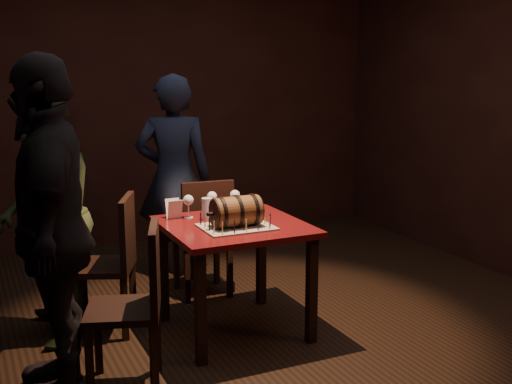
# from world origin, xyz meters

# --- Properties ---
(room_shell) EXTENTS (5.04, 5.04, 2.80)m
(room_shell) POSITION_xyz_m (0.00, 0.00, 1.40)
(room_shell) COLOR black
(room_shell) RESTS_ON ground
(pub_table) EXTENTS (0.90, 0.90, 0.75)m
(pub_table) POSITION_xyz_m (-0.07, 0.05, 0.64)
(pub_table) COLOR #4B0C0F
(pub_table) RESTS_ON ground
(cake_board) EXTENTS (0.45, 0.35, 0.01)m
(cake_board) POSITION_xyz_m (-0.09, -0.06, 0.76)
(cake_board) COLOR #9F9180
(cake_board) RESTS_ON pub_table
(barrel_cake) EXTENTS (0.36, 0.21, 0.21)m
(barrel_cake) POSITION_xyz_m (-0.09, -0.06, 0.86)
(barrel_cake) COLOR brown
(barrel_cake) RESTS_ON cake_board
(birthday_candles) EXTENTS (0.40, 0.30, 0.09)m
(birthday_candles) POSITION_xyz_m (-0.09, -0.06, 0.80)
(birthday_candles) COLOR #E3C887
(birthday_candles) RESTS_ON cake_board
(wine_glass_left) EXTENTS (0.07, 0.07, 0.16)m
(wine_glass_left) POSITION_xyz_m (-0.28, 0.33, 0.87)
(wine_glass_left) COLOR silver
(wine_glass_left) RESTS_ON pub_table
(wine_glass_mid) EXTENTS (0.07, 0.07, 0.16)m
(wine_glass_mid) POSITION_xyz_m (-0.10, 0.37, 0.87)
(wine_glass_mid) COLOR silver
(wine_glass_mid) RESTS_ON pub_table
(wine_glass_right) EXTENTS (0.07, 0.07, 0.16)m
(wine_glass_right) POSITION_xyz_m (0.07, 0.35, 0.87)
(wine_glass_right) COLOR silver
(wine_glass_right) RESTS_ON pub_table
(pint_of_ale) EXTENTS (0.07, 0.07, 0.15)m
(pint_of_ale) POSITION_xyz_m (-0.19, 0.23, 0.82)
(pint_of_ale) COLOR silver
(pint_of_ale) RESTS_ON pub_table
(menu_card) EXTENTS (0.10, 0.05, 0.13)m
(menu_card) POSITION_xyz_m (-0.38, 0.36, 0.81)
(menu_card) COLOR white
(menu_card) RESTS_ON pub_table
(chair_back) EXTENTS (0.43, 0.43, 0.93)m
(chair_back) POSITION_xyz_m (-0.02, 0.74, 0.52)
(chair_back) COLOR black
(chair_back) RESTS_ON ground
(chair_left_rear) EXTENTS (0.53, 0.53, 0.93)m
(chair_left_rear) POSITION_xyz_m (-0.79, 0.40, 0.52)
(chair_left_rear) COLOR black
(chair_left_rear) RESTS_ON ground
(chair_left_front) EXTENTS (0.51, 0.51, 0.93)m
(chair_left_front) POSITION_xyz_m (-0.85, -0.42, 0.52)
(chair_left_front) COLOR black
(chair_left_front) RESTS_ON ground
(person_back) EXTENTS (0.73, 0.61, 1.71)m
(person_back) POSITION_xyz_m (-0.08, 1.28, 0.85)
(person_back) COLOR #1A1F34
(person_back) RESTS_ON ground
(person_left_rear) EXTENTS (0.68, 0.84, 1.65)m
(person_left_rear) POSITION_xyz_m (-1.22, 0.45, 0.83)
(person_left_rear) COLOR #2D361B
(person_left_rear) RESTS_ON ground
(person_left_front) EXTENTS (0.66, 1.15, 1.85)m
(person_left_front) POSITION_xyz_m (-1.26, -0.31, 0.93)
(person_left_front) COLOR black
(person_left_front) RESTS_ON ground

